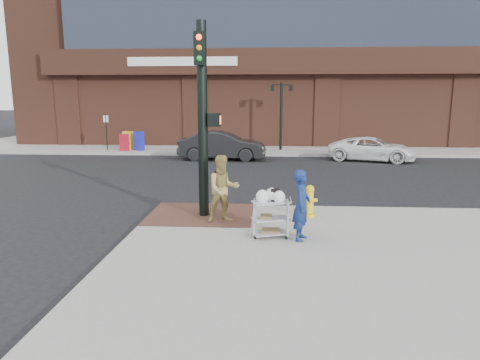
# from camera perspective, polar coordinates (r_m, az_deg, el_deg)

# --- Properties ---
(ground) EXTENTS (220.00, 220.00, 0.00)m
(ground) POSITION_cam_1_polar(r_m,az_deg,el_deg) (10.82, -2.77, -6.64)
(ground) COLOR black
(ground) RESTS_ON ground
(sidewalk_far) EXTENTS (65.00, 36.00, 0.15)m
(sidewalk_far) POSITION_cam_1_polar(r_m,az_deg,el_deg) (43.86, 18.70, 6.09)
(sidewalk_far) COLOR gray
(sidewalk_far) RESTS_ON ground
(brick_curb_ramp) EXTENTS (2.80, 2.40, 0.01)m
(brick_curb_ramp) POSITION_cam_1_polar(r_m,az_deg,el_deg) (11.71, -5.22, -4.52)
(brick_curb_ramp) COLOR #4C2C23
(brick_curb_ramp) RESTS_ON sidewalk_near
(lamp_post) EXTENTS (1.32, 0.22, 4.00)m
(lamp_post) POSITION_cam_1_polar(r_m,az_deg,el_deg) (26.27, 5.51, 9.39)
(lamp_post) COLOR black
(lamp_post) RESTS_ON sidewalk_far
(parking_sign) EXTENTS (0.05, 0.05, 2.20)m
(parking_sign) POSITION_cam_1_polar(r_m,az_deg,el_deg) (27.12, -17.38, 6.10)
(parking_sign) COLOR black
(parking_sign) RESTS_ON sidewalk_far
(traffic_signal_pole) EXTENTS (0.61, 0.51, 5.00)m
(traffic_signal_pole) POSITION_cam_1_polar(r_m,az_deg,el_deg) (11.16, -4.92, 8.66)
(traffic_signal_pole) COLOR black
(traffic_signal_pole) RESTS_ON sidewalk_near
(woman_blue) EXTENTS (0.51, 0.65, 1.58)m
(woman_blue) POSITION_cam_1_polar(r_m,az_deg,el_deg) (9.49, 8.22, -3.33)
(woman_blue) COLOR navy
(woman_blue) RESTS_ON sidewalk_near
(pedestrian_tan) EXTENTS (1.00, 0.89, 1.71)m
(pedestrian_tan) POSITION_cam_1_polar(r_m,az_deg,el_deg) (10.78, -2.25, -1.18)
(pedestrian_tan) COLOR #9E884A
(pedestrian_tan) RESTS_ON sidewalk_near
(sedan_dark) EXTENTS (4.69, 1.80, 1.53)m
(sedan_dark) POSITION_cam_1_polar(r_m,az_deg,el_deg) (22.99, -2.37, 4.60)
(sedan_dark) COLOR black
(sedan_dark) RESTS_ON ground
(minivan_white) EXTENTS (4.90, 3.33, 1.25)m
(minivan_white) POSITION_cam_1_polar(r_m,az_deg,el_deg) (23.68, 17.21, 3.97)
(minivan_white) COLOR white
(minivan_white) RESTS_ON ground
(utility_cart) EXTENTS (0.90, 0.68, 1.12)m
(utility_cart) POSITION_cam_1_polar(r_m,az_deg,el_deg) (9.68, 4.14, -4.71)
(utility_cart) COLOR #AFAFB5
(utility_cart) RESTS_ON sidewalk_near
(fire_hydrant) EXTENTS (0.41, 0.28, 0.86)m
(fire_hydrant) POSITION_cam_1_polar(r_m,az_deg,el_deg) (11.44, 9.27, -2.74)
(fire_hydrant) COLOR yellow
(fire_hydrant) RESTS_ON sidewalk_near
(newsbox_red) EXTENTS (0.54, 0.52, 1.01)m
(newsbox_red) POSITION_cam_1_polar(r_m,az_deg,el_deg) (26.60, -15.18, 4.85)
(newsbox_red) COLOR #B51424
(newsbox_red) RESTS_ON sidewalk_far
(newsbox_yellow) EXTENTS (0.59, 0.57, 1.12)m
(newsbox_yellow) POSITION_cam_1_polar(r_m,az_deg,el_deg) (27.15, -14.72, 5.10)
(newsbox_yellow) COLOR yellow
(newsbox_yellow) RESTS_ON sidewalk_far
(newsbox_blue) EXTENTS (0.61, 0.58, 1.15)m
(newsbox_blue) POSITION_cam_1_polar(r_m,az_deg,el_deg) (26.68, -13.33, 5.09)
(newsbox_blue) COLOR #1B20AF
(newsbox_blue) RESTS_ON sidewalk_far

